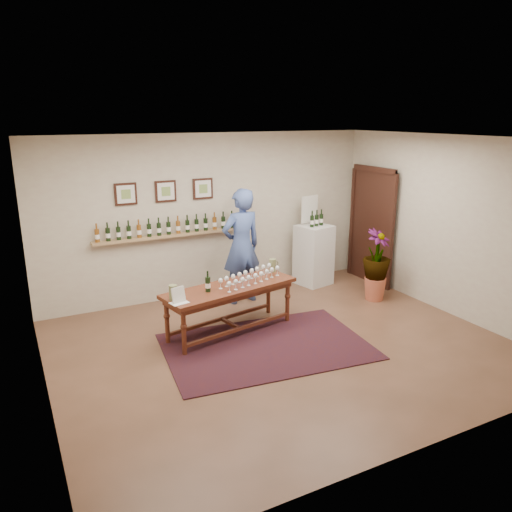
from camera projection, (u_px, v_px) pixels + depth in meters
name	position (u px, v px, depth m)	size (l,w,h in m)	color
ground	(282.00, 347.00, 6.89)	(6.00, 6.00, 0.00)	#523524
room_shell	(332.00, 226.00, 9.10)	(6.00, 6.00, 6.00)	beige
rug	(267.00, 346.00, 6.88)	(2.75, 1.83, 0.01)	#4C170D
tasting_table	(230.00, 293.00, 7.19)	(2.10, 1.02, 0.71)	#492012
table_glasses	(250.00, 277.00, 7.32)	(1.18, 0.27, 0.16)	white
table_bottles	(207.00, 280.00, 6.93)	(0.30, 0.17, 0.32)	black
pitcher_left	(173.00, 292.00, 6.61)	(0.13, 0.13, 0.20)	olive
pitcher_right	(273.00, 265.00, 7.80)	(0.13, 0.13, 0.20)	olive
menu_card	(178.00, 295.00, 6.51)	(0.23, 0.17, 0.21)	silver
display_pedestal	(314.00, 255.00, 9.32)	(0.56, 0.56, 1.12)	silver
pedestal_bottles	(317.00, 218.00, 9.08)	(0.30, 0.08, 0.30)	black
info_sign	(310.00, 209.00, 9.24)	(0.40, 0.02, 0.55)	silver
potted_plant	(376.00, 265.00, 8.47)	(0.73, 0.73, 1.07)	#B3563B
person	(241.00, 246.00, 8.29)	(0.71, 0.47, 1.94)	#3D5390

